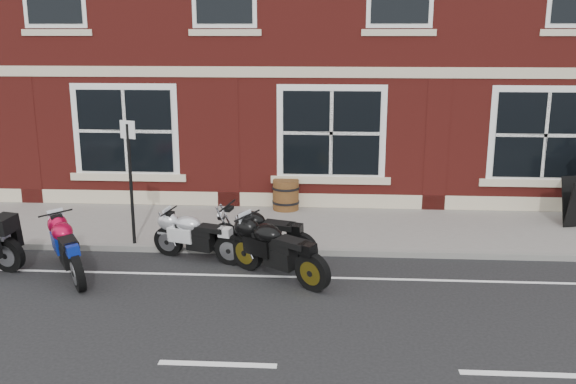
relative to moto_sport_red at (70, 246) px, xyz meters
name	(u,v)px	position (x,y,z in m)	size (l,w,h in m)	color
ground	(246,280)	(3.20, -0.03, -0.56)	(80.00, 80.00, 0.00)	black
sidewalk	(263,227)	(3.20, 2.97, -0.50)	(30.00, 3.00, 0.12)	slate
kerb	(255,251)	(3.20, 1.39, -0.50)	(30.00, 0.16, 0.12)	slate
moto_sport_red	(70,246)	(0.00, 0.00, 0.00)	(1.27, 1.91, 0.98)	black
moto_sport_black	(278,248)	(3.76, 0.09, 0.02)	(1.89, 1.47, 1.02)	black
moto_sport_silver	(197,234)	(2.13, 0.99, -0.05)	(1.90, 0.75, 0.89)	black
moto_naked_black	(260,232)	(3.36, 0.99, 0.02)	(2.18, 0.80, 1.01)	black
barrel_planter	(286,195)	(3.63, 4.27, -0.07)	(0.66, 0.66, 0.73)	#563616
parking_sign	(130,174)	(0.71, 1.52, 1.02)	(0.34, 0.16, 2.52)	black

